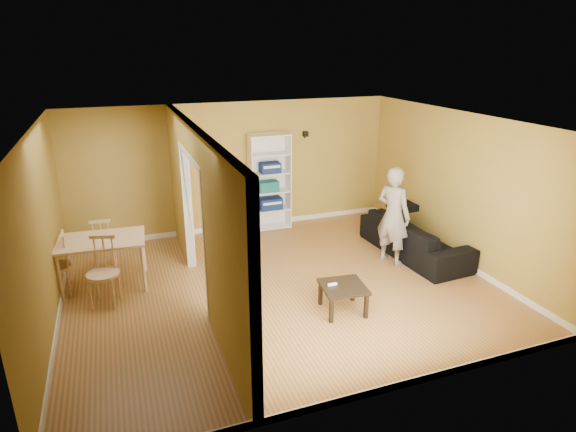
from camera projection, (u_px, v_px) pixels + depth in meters
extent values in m
plane|color=#B6723D|center=(281.00, 286.00, 7.66)|extent=(6.50, 6.50, 0.00)
plane|color=white|center=(280.00, 122.00, 6.79)|extent=(6.50, 6.50, 0.00)
plane|color=#AD8B3B|center=(235.00, 168.00, 9.65)|extent=(6.50, 0.00, 6.50)
plane|color=#AD8B3B|center=(371.00, 293.00, 4.79)|extent=(6.50, 0.00, 6.50)
plane|color=#AD8B3B|center=(41.00, 237.00, 6.17)|extent=(0.00, 5.50, 5.50)
plane|color=#AD8B3B|center=(458.00, 188.00, 8.28)|extent=(0.00, 5.50, 5.50)
cube|color=black|center=(305.00, 134.00, 9.89)|extent=(0.10, 0.10, 0.10)
imported|color=black|center=(415.00, 232.00, 8.69)|extent=(2.35, 1.12, 0.88)
imported|color=slate|center=(394.00, 207.00, 8.20)|extent=(0.91, 0.83, 2.03)
cube|color=white|center=(250.00, 184.00, 9.67)|extent=(0.02, 0.36, 1.97)
cube|color=white|center=(288.00, 180.00, 9.93)|extent=(0.02, 0.36, 1.97)
cube|color=white|center=(267.00, 180.00, 9.95)|extent=(0.83, 0.02, 1.97)
cube|color=white|center=(270.00, 226.00, 10.13)|extent=(0.79, 0.36, 0.02)
cube|color=white|center=(270.00, 209.00, 10.00)|extent=(0.79, 0.36, 0.02)
cube|color=white|center=(270.00, 191.00, 9.87)|extent=(0.79, 0.36, 0.02)
cube|color=white|center=(269.00, 173.00, 9.74)|extent=(0.79, 0.36, 0.02)
cube|color=white|center=(269.00, 154.00, 9.61)|extent=(0.79, 0.36, 0.02)
cube|color=white|center=(269.00, 135.00, 9.48)|extent=(0.79, 0.36, 0.02)
cube|color=navy|center=(270.00, 203.00, 9.96)|extent=(0.46, 0.30, 0.24)
cube|color=#196155|center=(268.00, 186.00, 9.82)|extent=(0.41, 0.27, 0.21)
cube|color=#1A1C53|center=(270.00, 168.00, 9.70)|extent=(0.40, 0.26, 0.21)
cube|color=black|center=(343.00, 287.00, 6.83)|extent=(0.61, 0.61, 0.04)
cube|color=black|center=(334.00, 311.00, 6.59)|extent=(0.05, 0.05, 0.37)
cube|color=black|center=(367.00, 305.00, 6.75)|extent=(0.05, 0.05, 0.37)
cube|color=black|center=(319.00, 294.00, 7.04)|extent=(0.05, 0.05, 0.37)
cube|color=black|center=(350.00, 289.00, 7.20)|extent=(0.05, 0.05, 0.37)
cube|color=white|center=(332.00, 284.00, 6.83)|extent=(0.14, 0.04, 0.03)
cube|color=#E0B775|center=(101.00, 240.00, 7.42)|extent=(1.29, 0.86, 0.04)
cylinder|color=#E0B775|center=(62.00, 280.00, 7.03)|extent=(0.05, 0.05, 0.77)
cylinder|color=#E0B775|center=(145.00, 268.00, 7.41)|extent=(0.05, 0.05, 0.77)
cylinder|color=#E0B775|center=(65.00, 260.00, 7.69)|extent=(0.05, 0.05, 0.77)
cylinder|color=#E0B775|center=(142.00, 250.00, 8.08)|extent=(0.05, 0.05, 0.77)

